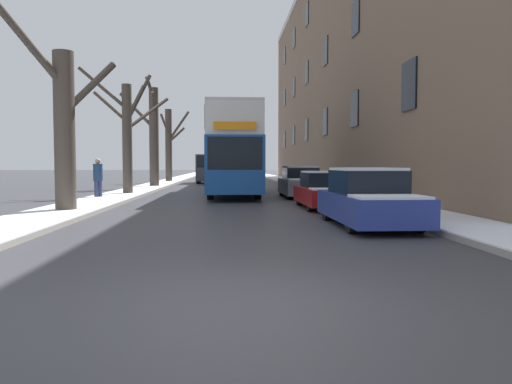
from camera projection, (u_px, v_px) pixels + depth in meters
name	position (u px, v px, depth m)	size (l,w,h in m)	color
ground_plane	(254.00, 305.00, 5.45)	(320.00, 320.00, 0.00)	#38383D
sidewalk_left	(182.00, 178.00, 57.94)	(2.09, 130.00, 0.16)	gray
sidewalk_right	(274.00, 178.00, 58.60)	(2.09, 130.00, 0.16)	gray
terrace_facade_right	(375.00, 69.00, 37.17)	(9.10, 52.08, 17.49)	#7A604C
bare_tree_left_0	(63.00, 122.00, 15.43)	(2.95, 3.48, 6.14)	#4C4238
bare_tree_left_1	(127.00, 132.00, 24.68)	(3.92, 3.37, 6.19)	#4C4238
bare_tree_left_2	(153.00, 134.00, 33.42)	(2.63, 2.13, 7.17)	#4C4238
bare_tree_left_3	(169.00, 144.00, 43.53)	(2.33, 3.47, 6.41)	#4C4238
double_decker_bus	(233.00, 148.00, 25.80)	(2.49, 11.77, 4.26)	#194C99
parked_car_0	(368.00, 199.00, 12.56)	(1.75, 4.50, 1.47)	navy
parked_car_1	(326.00, 191.00, 17.84)	(1.75, 4.18, 1.32)	maroon
parked_car_2	(301.00, 183.00, 23.81)	(1.75, 4.18, 1.49)	slate
oncoming_van	(208.00, 168.00, 43.03)	(1.91, 4.85, 2.43)	#333842
pedestrian_left_sidewalk	(98.00, 177.00, 21.76)	(0.40, 0.40, 1.83)	navy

